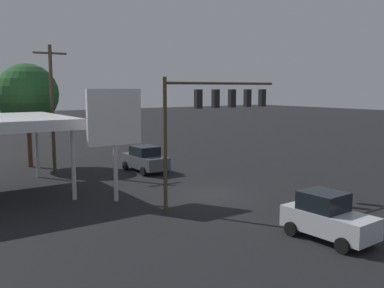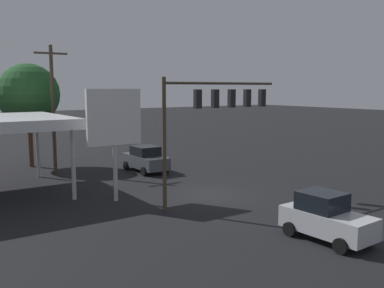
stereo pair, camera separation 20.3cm
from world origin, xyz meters
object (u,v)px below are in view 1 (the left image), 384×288
Objects in this scene: price_sign at (114,121)px; hatchback_crossing at (327,217)px; utility_pole at (52,106)px; sedan_waiting at (145,159)px; traffic_signal_assembly at (215,107)px; street_tree at (27,94)px.

price_sign is 12.12m from hatchback_crossing.
sedan_waiting is (-5.73, 3.48, -4.01)m from utility_pole.
price_sign is (4.37, -3.28, -0.74)m from traffic_signal_assembly.
traffic_signal_assembly is 14.14m from utility_pole.
sedan_waiting is at bearing -95.98° from traffic_signal_assembly.
utility_pole is 7.81m from sedan_waiting.
hatchback_crossing is (-4.94, 20.69, -4.01)m from utility_pole.
price_sign is 0.76× the size of street_tree.
traffic_signal_assembly is 17.68m from street_tree.
sedan_waiting is 0.54× the size of street_tree.
sedan_waiting is at bearing 148.76° from utility_pole.
price_sign is at bearing -159.31° from hatchback_crossing.
hatchback_crossing is 17.23m from sedan_waiting.
traffic_signal_assembly is at bearing 143.10° from price_sign.
street_tree is (5.57, -16.78, 0.53)m from traffic_signal_assembly.
price_sign reaches higher than hatchback_crossing.
hatchback_crossing is at bearing 91.84° from traffic_signal_assembly.
street_tree is (0.87, -3.45, 0.80)m from utility_pole.
traffic_signal_assembly is 5.52m from price_sign.
utility_pole is 2.41× the size of hatchback_crossing.
price_sign is at bearing -39.87° from sedan_waiting.
hatchback_crossing is at bearing 103.42° from utility_pole.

